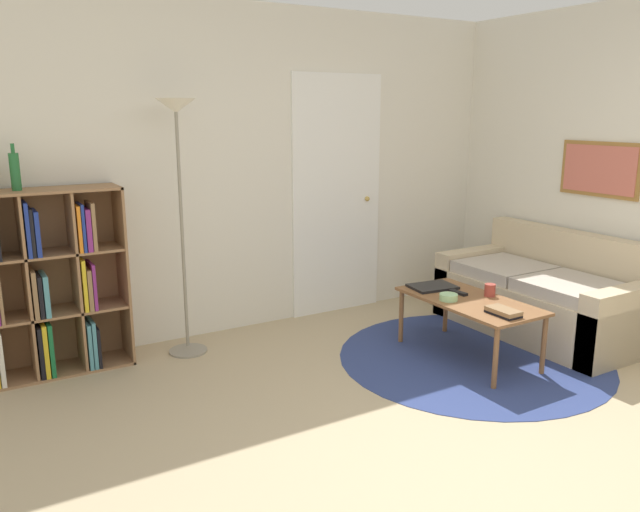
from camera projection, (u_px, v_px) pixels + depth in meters
The scene contains 14 objects.
ground_plane at pixel (496, 477), 3.10m from camera, with size 14.00×14.00×0.00m, color tan.
wall_back at pixel (261, 172), 5.10m from camera, with size 7.60×0.11×2.60m.
wall_right at pixel (588, 171), 5.09m from camera, with size 0.08×5.69×2.60m.
rug at pixel (473, 357), 4.60m from camera, with size 1.97×1.97×0.01m.
bookshelf at pixel (42, 286), 4.20m from camera, with size 0.97×0.34×1.28m.
floor_lamp at pixel (178, 152), 4.37m from camera, with size 0.28×0.28×1.86m.
couch at pixel (546, 298), 5.11m from camera, with size 0.84×1.64×0.81m.
coffee_table at pixel (469, 305), 4.53m from camera, with size 0.54×1.07×0.45m.
laptop at pixel (432, 287), 4.80m from camera, with size 0.37×0.29×0.02m.
bowl at pixel (449, 297), 4.49m from camera, with size 0.13×0.13×0.05m.
book_stack_on_table at pixel (503, 312), 4.16m from camera, with size 0.13×0.23×0.04m.
cup at pixel (490, 290), 4.58m from camera, with size 0.08×0.08×0.09m.
remote at pixel (458, 293), 4.64m from camera, with size 0.06×0.16×0.02m.
bottle_right at pixel (15, 171), 3.99m from camera, with size 0.06×0.06×0.30m.
Camera 1 is at (-2.17, -1.93, 1.78)m, focal length 35.00 mm.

